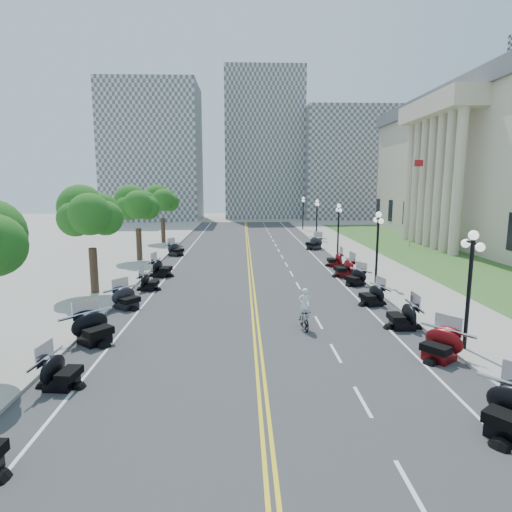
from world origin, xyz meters
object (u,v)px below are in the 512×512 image
object	(u,v)px
bicycle	(304,319)
cyclist_rider	(305,293)
motorcycle_n_3	(440,343)
flagpole	(412,202)

from	to	relation	value
bicycle	cyclist_rider	xyz separation A→B (m)	(0.00, 0.00, 1.33)
bicycle	motorcycle_n_3	bearing A→B (deg)	-44.69
flagpole	motorcycle_n_3	world-z (taller)	flagpole
bicycle	cyclist_rider	distance (m)	1.33
flagpole	motorcycle_n_3	size ratio (longest dim) A/B	5.02
motorcycle_n_3	cyclist_rider	world-z (taller)	cyclist_rider
flagpole	cyclist_rider	distance (m)	31.35
cyclist_rider	motorcycle_n_3	bearing A→B (deg)	141.52
flagpole	cyclist_rider	xyz separation A→B (m)	(-15.68, -26.96, -3.18)
bicycle	cyclist_rider	size ratio (longest dim) A/B	0.96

